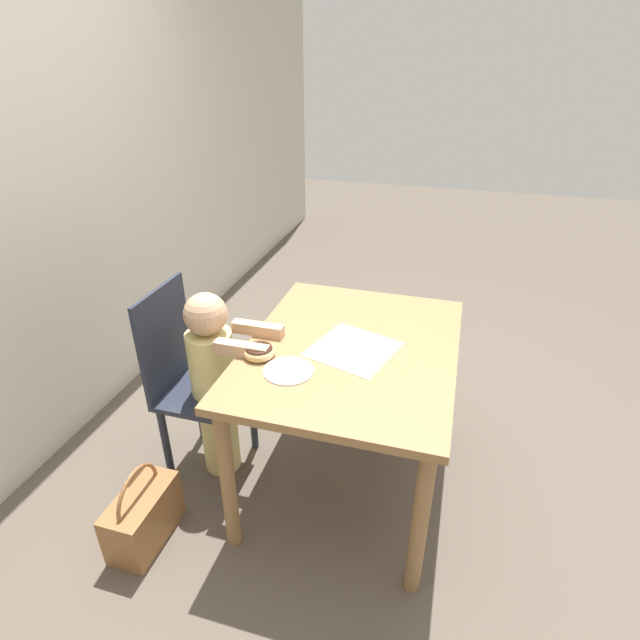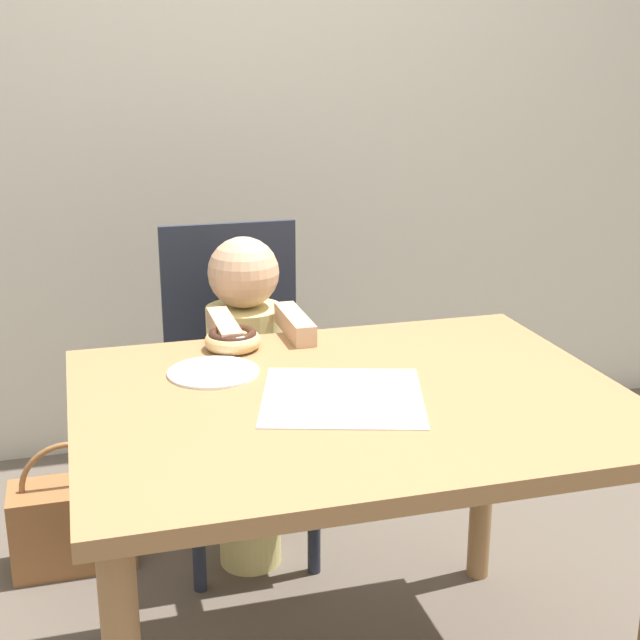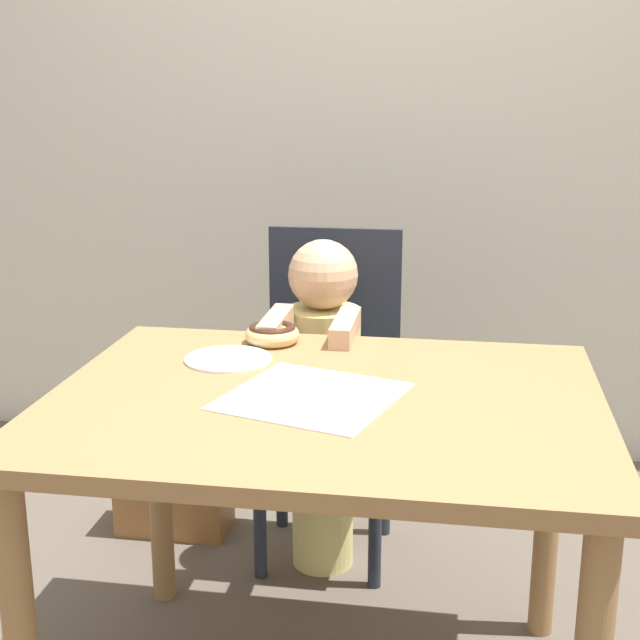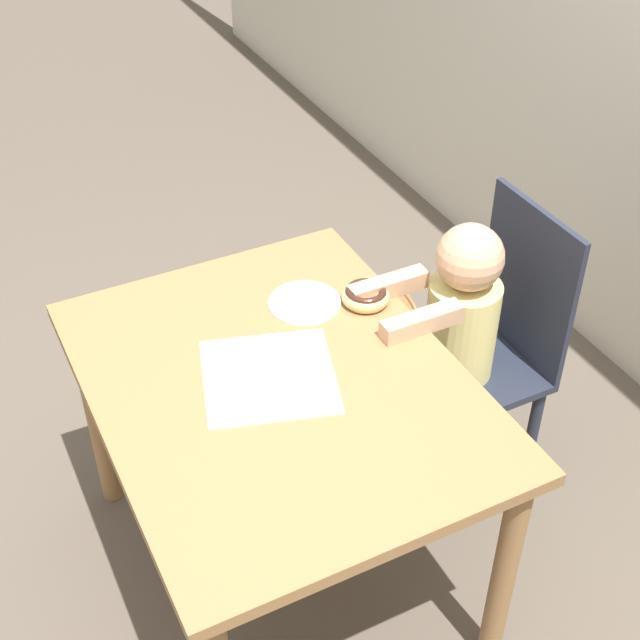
{
  "view_description": "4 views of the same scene",
  "coord_description": "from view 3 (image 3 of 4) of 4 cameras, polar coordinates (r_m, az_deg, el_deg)",
  "views": [
    {
      "loc": [
        -1.74,
        -0.37,
        1.82
      ],
      "look_at": [
        -0.03,
        0.13,
        0.85
      ],
      "focal_mm": 28.0,
      "sensor_mm": 36.0,
      "label": 1
    },
    {
      "loc": [
        -0.51,
        -1.59,
        1.4
      ],
      "look_at": [
        -0.03,
        0.13,
        0.85
      ],
      "focal_mm": 50.0,
      "sensor_mm": 36.0,
      "label": 2
    },
    {
      "loc": [
        0.26,
        -1.65,
        1.34
      ],
      "look_at": [
        -0.03,
        0.13,
        0.85
      ],
      "focal_mm": 50.0,
      "sensor_mm": 36.0,
      "label": 3
    },
    {
      "loc": [
        1.47,
        -0.62,
        2.18
      ],
      "look_at": [
        -0.03,
        0.13,
        0.85
      ],
      "focal_mm": 50.0,
      "sensor_mm": 36.0,
      "label": 4
    }
  ],
  "objects": [
    {
      "name": "wall_back",
      "position": [
        3.17,
        4.63,
        13.47
      ],
      "size": [
        8.0,
        0.05,
        2.5
      ],
      "color": "beige",
      "rests_on": "ground_plane"
    },
    {
      "name": "dining_table",
      "position": [
        1.82,
        0.28,
        -7.89
      ],
      "size": [
        1.1,
        0.86,
        0.73
      ],
      "color": "olive",
      "rests_on": "ground_plane"
    },
    {
      "name": "chair",
      "position": [
        2.55,
        0.58,
        -4.67
      ],
      "size": [
        0.38,
        0.36,
        0.93
      ],
      "color": "#232838",
      "rests_on": "ground_plane"
    },
    {
      "name": "child_figure",
      "position": [
        2.43,
        0.17,
        -5.02
      ],
      "size": [
        0.22,
        0.41,
        0.94
      ],
      "color": "#E0D17F",
      "rests_on": "ground_plane"
    },
    {
      "name": "donut",
      "position": [
        2.12,
        -3.07,
        -0.85
      ],
      "size": [
        0.13,
        0.13,
        0.05
      ],
      "color": "#DBB270",
      "rests_on": "dining_table"
    },
    {
      "name": "napkin",
      "position": [
        1.77,
        -0.52,
        -4.9
      ],
      "size": [
        0.39,
        0.39,
        0.0
      ],
      "color": "white",
      "rests_on": "dining_table"
    },
    {
      "name": "handbag",
      "position": [
        2.8,
        -9.32,
        -10.67
      ],
      "size": [
        0.33,
        0.17,
        0.37
      ],
      "color": "brown",
      "rests_on": "ground_plane"
    },
    {
      "name": "plate",
      "position": [
        2.01,
        -5.89,
        -2.49
      ],
      "size": [
        0.2,
        0.2,
        0.01
      ],
      "color": "white",
      "rests_on": "dining_table"
    }
  ]
}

